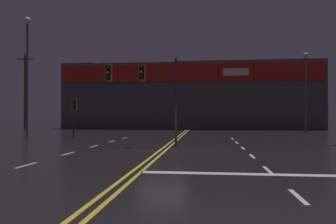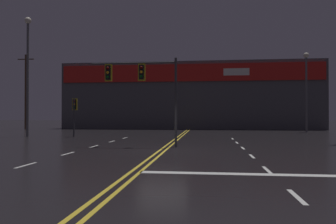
# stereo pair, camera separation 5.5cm
# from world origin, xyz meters

# --- Properties ---
(ground_plane) EXTENTS (200.00, 200.00, 0.00)m
(ground_plane) POSITION_xyz_m (0.00, 0.00, 0.00)
(ground_plane) COLOR black
(road_markings) EXTENTS (12.59, 60.00, 0.01)m
(road_markings) POSITION_xyz_m (0.70, -1.04, 0.00)
(road_markings) COLOR gold
(road_markings) RESTS_ON ground
(traffic_signal_median) EXTENTS (5.00, 0.36, 5.08)m
(traffic_signal_median) POSITION_xyz_m (-1.56, 1.95, 3.88)
(traffic_signal_median) COLOR #38383D
(traffic_signal_median) RESTS_ON ground
(traffic_signal_corner_northwest) EXTENTS (0.42, 0.36, 3.23)m
(traffic_signal_corner_northwest) POSITION_xyz_m (-8.80, 9.85, 2.37)
(traffic_signal_corner_northwest) COLOR #38383D
(traffic_signal_corner_northwest) RESTS_ON ground
(streetlight_near_left) EXTENTS (0.56, 0.56, 8.50)m
(streetlight_near_left) POSITION_xyz_m (12.82, 19.73, 5.51)
(streetlight_near_left) COLOR #59595E
(streetlight_near_left) RESTS_ON ground
(streetlight_far_median) EXTENTS (0.56, 0.56, 10.21)m
(streetlight_far_median) POSITION_xyz_m (-12.92, 9.74, 6.44)
(streetlight_far_median) COLOR #59595E
(streetlight_far_median) RESTS_ON ground
(building_backdrop) EXTENTS (34.13, 10.23, 8.80)m
(building_backdrop) POSITION_xyz_m (0.00, 30.29, 4.42)
(building_backdrop) COLOR #4C4C51
(building_backdrop) RESTS_ON ground
(utility_pole_row) EXTENTS (44.19, 0.26, 9.72)m
(utility_pole_row) POSITION_xyz_m (-0.89, 23.50, 4.88)
(utility_pole_row) COLOR #4C3828
(utility_pole_row) RESTS_ON ground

